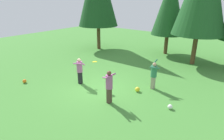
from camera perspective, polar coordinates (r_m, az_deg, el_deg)
ground_plane at (r=11.28m, az=-4.65°, el=-5.31°), size 40.00×40.00×0.00m
person_thrower at (r=11.06m, az=12.29°, el=-1.00°), size 0.64×0.65×1.73m
person_catcher at (r=11.62m, az=-9.59°, el=0.31°), size 0.67×0.63×1.60m
person_bystander at (r=9.30m, az=-0.86°, el=-4.26°), size 0.73×0.69×1.69m
frisbee at (r=11.01m, az=-5.15°, el=2.46°), size 0.37×0.37×0.06m
ball_white at (r=9.60m, az=16.84°, el=-10.39°), size 0.23×0.23×0.23m
ball_yellow at (r=10.86m, az=7.54°, el=-5.71°), size 0.27×0.27×0.27m
ball_orange at (r=13.00m, az=-24.53°, el=-3.02°), size 0.23×0.23×0.23m
tree_center at (r=18.22m, az=16.86°, el=18.14°), size 2.94×2.94×7.03m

